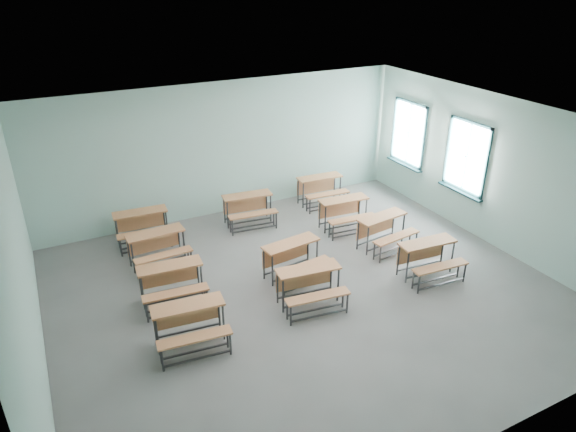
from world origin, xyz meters
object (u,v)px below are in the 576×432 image
(desk_unit_r0c2, at_px, (429,255))
(desk_unit_r3c0, at_px, (142,223))
(desk_unit_r1c2, at_px, (385,228))
(desk_unit_r3c1, at_px, (249,205))
(desk_unit_r1c1, at_px, (294,255))
(desk_unit_r2c2, at_px, (345,210))
(desk_unit_r2c0, at_px, (158,245))
(desk_unit_r1c0, at_px, (172,279))
(desk_unit_r0c1, at_px, (310,282))
(desk_unit_r0c0, at_px, (190,320))
(desk_unit_r3c2, at_px, (321,186))

(desk_unit_r0c2, xyz_separation_m, desk_unit_r3c0, (-4.65, 3.90, 0.00))
(desk_unit_r1c2, distance_m, desk_unit_r3c1, 3.19)
(desk_unit_r1c1, height_order, desk_unit_r2c2, same)
(desk_unit_r2c0, xyz_separation_m, desk_unit_r3c1, (2.36, 0.90, 0.00))
(desk_unit_r1c0, relative_size, desk_unit_r2c0, 1.02)
(desk_unit_r3c1, bearing_deg, desk_unit_r0c2, -52.68)
(desk_unit_r0c1, bearing_deg, desk_unit_r1c2, 31.77)
(desk_unit_r0c1, height_order, desk_unit_r1c2, same)
(desk_unit_r0c0, xyz_separation_m, desk_unit_r1c2, (4.67, 1.20, 0.00))
(desk_unit_r0c2, height_order, desk_unit_r2c2, same)
(desk_unit_r0c0, bearing_deg, desk_unit_r2c0, 92.60)
(desk_unit_r0c1, height_order, desk_unit_r3c0, same)
(desk_unit_r0c0, bearing_deg, desk_unit_r1c1, 29.75)
(desk_unit_r0c1, distance_m, desk_unit_r3c1, 3.49)
(desk_unit_r1c1, relative_size, desk_unit_r2c2, 1.02)
(desk_unit_r0c1, bearing_deg, desk_unit_r2c2, 53.18)
(desk_unit_r0c1, distance_m, desk_unit_r3c0, 4.26)
(desk_unit_r3c0, bearing_deg, desk_unit_r3c1, -0.94)
(desk_unit_r2c2, bearing_deg, desk_unit_r2c0, -179.58)
(desk_unit_r3c2, bearing_deg, desk_unit_r0c0, -137.10)
(desk_unit_r3c0, height_order, desk_unit_r3c2, same)
(desk_unit_r0c2, relative_size, desk_unit_r1c0, 0.99)
(desk_unit_r0c2, bearing_deg, desk_unit_r0c0, -176.80)
(desk_unit_r1c0, distance_m, desk_unit_r3c0, 2.48)
(desk_unit_r3c0, xyz_separation_m, desk_unit_r3c1, (2.43, -0.22, 0.00))
(desk_unit_r1c0, xyz_separation_m, desk_unit_r2c2, (4.34, 1.04, 0.00))
(desk_unit_r1c2, relative_size, desk_unit_r2c0, 1.04)
(desk_unit_r1c0, xyz_separation_m, desk_unit_r3c0, (0.03, 2.48, 0.00))
(desk_unit_r0c0, relative_size, desk_unit_r2c0, 1.03)
(desk_unit_r0c1, height_order, desk_unit_r3c1, same)
(desk_unit_r2c2, bearing_deg, desk_unit_r3c2, 86.50)
(desk_unit_r0c2, xyz_separation_m, desk_unit_r3c1, (-2.22, 3.68, 0.00))
(desk_unit_r0c0, xyz_separation_m, desk_unit_r2c0, (0.16, 2.67, 0.00))
(desk_unit_r2c0, xyz_separation_m, desk_unit_r3c0, (-0.07, 1.11, 0.00))
(desk_unit_r1c2, height_order, desk_unit_r3c0, same)
(desk_unit_r0c2, bearing_deg, desk_unit_r2c2, 102.53)
(desk_unit_r1c0, height_order, desk_unit_r3c2, same)
(desk_unit_r1c2, distance_m, desk_unit_r3c0, 5.25)
(desk_unit_r0c2, height_order, desk_unit_r3c2, same)
(desk_unit_r2c0, bearing_deg, desk_unit_r0c0, -96.51)
(desk_unit_r0c0, distance_m, desk_unit_r2c2, 4.99)
(desk_unit_r0c0, relative_size, desk_unit_r0c1, 0.99)
(desk_unit_r2c2, height_order, desk_unit_r3c0, same)
(desk_unit_r2c0, bearing_deg, desk_unit_r1c0, -97.04)
(desk_unit_r1c0, height_order, desk_unit_r2c0, same)
(desk_unit_r1c0, bearing_deg, desk_unit_r3c1, 47.85)
(desk_unit_r3c1, bearing_deg, desk_unit_r3c0, -178.86)
(desk_unit_r1c0, height_order, desk_unit_r1c2, same)
(desk_unit_r0c0, height_order, desk_unit_r1c2, same)
(desk_unit_r0c2, xyz_separation_m, desk_unit_r3c2, (-0.13, 3.91, 0.00))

